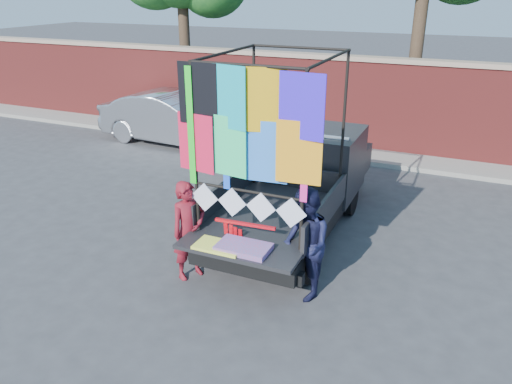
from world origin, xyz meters
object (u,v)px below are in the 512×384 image
at_px(man, 305,244).
at_px(pickup_truck, 304,179).
at_px(woman, 189,230).
at_px(sedan, 174,118).

bearing_deg(man, pickup_truck, 165.13).
bearing_deg(woman, man, -56.02).
relative_size(sedan, man, 2.63).
bearing_deg(sedan, pickup_truck, -120.59).
distance_m(pickup_truck, sedan, 6.23).
relative_size(woman, man, 0.94).
bearing_deg(woman, pickup_truck, 7.85).
bearing_deg(woman, sedan, 61.41).
height_order(sedan, man, man).
bearing_deg(man, sedan, -168.71).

